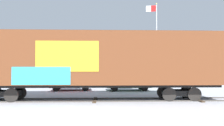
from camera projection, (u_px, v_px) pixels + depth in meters
ground_plane at (70, 100)px, 15.01m from camera, size 260.00×260.00×0.00m
track at (106, 100)px, 15.01m from camera, size 59.98×5.28×0.08m
freight_car at (92, 60)px, 15.04m from camera, size 17.76×4.11×4.82m
flagpole at (155, 36)px, 25.55m from camera, size 1.29×0.31×9.84m
hillside at (109, 63)px, 86.09m from camera, size 141.43×33.22×13.39m
parked_car_red at (71, 82)px, 21.84m from camera, size 4.29×2.50×1.71m
parked_car_green at (128, 82)px, 21.61m from camera, size 4.41×2.28×1.74m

